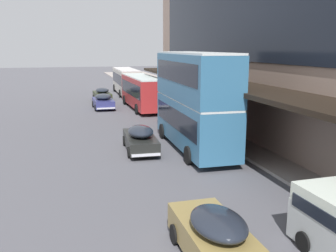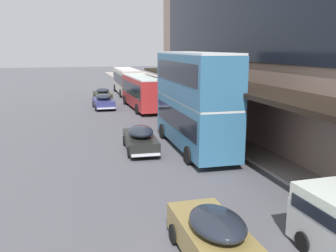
# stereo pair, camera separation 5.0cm
# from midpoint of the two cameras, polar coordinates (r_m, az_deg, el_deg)

# --- Properties ---
(transit_bus_kerbside_front) EXTENTS (2.83, 9.41, 5.86)m
(transit_bus_kerbside_front) POSITION_cam_midpoint_polar(r_m,az_deg,el_deg) (22.50, 4.05, 4.29)
(transit_bus_kerbside_front) COLOR #32688F
(transit_bus_kerbside_front) RESTS_ON ground
(transit_bus_kerbside_rear) EXTENTS (2.81, 10.05, 3.29)m
(transit_bus_kerbside_rear) POSITION_cam_midpoint_polar(r_m,az_deg,el_deg) (37.99, -3.89, 5.45)
(transit_bus_kerbside_rear) COLOR #AA282A
(transit_bus_kerbside_rear) RESTS_ON ground
(transit_bus_kerbside_far) EXTENTS (2.86, 10.49, 3.35)m
(transit_bus_kerbside_far) POSITION_cam_midpoint_polar(r_m,az_deg,el_deg) (50.31, -6.31, 7.02)
(transit_bus_kerbside_far) COLOR beige
(transit_bus_kerbside_far) RESTS_ON ground
(sedan_lead_mid) EXTENTS (2.02, 4.72, 1.58)m
(sedan_lead_mid) POSITION_cam_midpoint_polar(r_m,az_deg,el_deg) (22.51, -4.17, -1.92)
(sedan_lead_mid) COLOR black
(sedan_lead_mid) RESTS_ON ground
(sedan_oncoming_rear) EXTENTS (2.05, 4.37, 1.56)m
(sedan_oncoming_rear) POSITION_cam_midpoint_polar(r_m,az_deg,el_deg) (38.59, -9.75, 3.73)
(sedan_oncoming_rear) COLOR navy
(sedan_oncoming_rear) RESTS_ON ground
(sedan_second_near) EXTENTS (1.95, 4.65, 1.59)m
(sedan_second_near) POSITION_cam_midpoint_polar(r_m,az_deg,el_deg) (44.04, -9.90, 4.74)
(sedan_second_near) COLOR #262E15
(sedan_second_near) RESTS_ON ground
(sedan_lead_near) EXTENTS (1.83, 4.37, 1.62)m
(sedan_lead_near) POSITION_cam_midpoint_polar(r_m,az_deg,el_deg) (11.27, 7.25, -16.46)
(sedan_lead_near) COLOR olive
(sedan_lead_near) RESTS_ON ground
(fire_hydrant) EXTENTS (0.20, 0.40, 0.70)m
(fire_hydrant) POSITION_cam_midpoint_polar(r_m,az_deg,el_deg) (23.40, 11.09, -2.27)
(fire_hydrant) COLOR red
(fire_hydrant) RESTS_ON sidewalk_kerb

